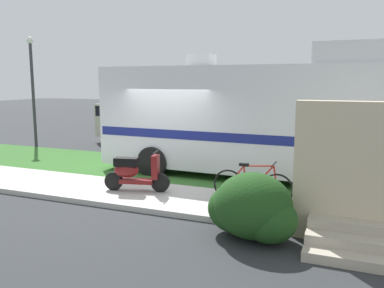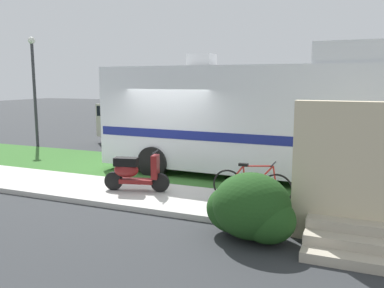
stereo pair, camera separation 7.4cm
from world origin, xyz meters
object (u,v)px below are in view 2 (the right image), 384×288
object	(u,v)px
scooter	(134,172)
pickup_truck_near	(151,122)
street_lamp_post	(34,81)
bicycle	(252,185)
motorhome_rv	(243,117)
bottle_green	(381,208)

from	to	relation	value
scooter	pickup_truck_near	size ratio (longest dim) A/B	0.27
street_lamp_post	scooter	bearing A→B (deg)	-32.27
bicycle	pickup_truck_near	bearing A→B (deg)	131.36
motorhome_rv	pickup_truck_near	size ratio (longest dim) A/B	1.35
bicycle	street_lamp_post	world-z (taller)	street_lamp_post
motorhome_rv	bicycle	bearing A→B (deg)	-70.24
bottle_green	street_lamp_post	xyz separation A→B (m)	(-12.86, 4.21, 2.46)
bicycle	bottle_green	size ratio (longest dim) A/B	7.23
motorhome_rv	bicycle	xyz separation A→B (m)	(0.98, -2.73, -1.22)
motorhome_rv	bicycle	world-z (taller)	motorhome_rv
bicycle	street_lamp_post	distance (m)	11.48
scooter	bicycle	world-z (taller)	scooter
pickup_truck_near	motorhome_rv	bearing A→B (deg)	-39.91
scooter	motorhome_rv	bearing A→B (deg)	57.33
scooter	bottle_green	world-z (taller)	scooter
pickup_truck_near	bottle_green	world-z (taller)	pickup_truck_near
scooter	pickup_truck_near	distance (m)	8.20
scooter	pickup_truck_near	xyz separation A→B (m)	(-3.54, 7.38, 0.35)
bicycle	bottle_green	xyz separation A→B (m)	(2.56, 0.36, -0.28)
motorhome_rv	scooter	xyz separation A→B (m)	(-1.85, -2.88, -1.14)
motorhome_rv	pickup_truck_near	xyz separation A→B (m)	(-5.39, 4.51, -0.79)
scooter	street_lamp_post	bearing A→B (deg)	147.73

